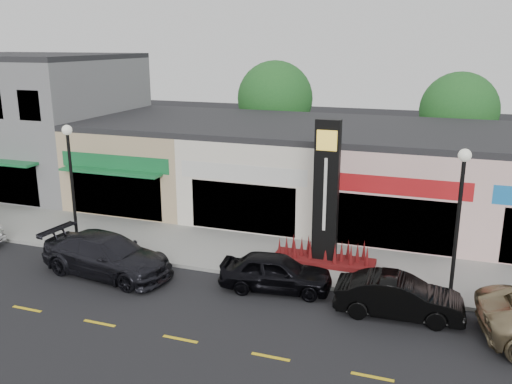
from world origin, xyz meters
TOP-DOWN VIEW (x-y plane):
  - ground at (0.00, 0.00)m, footprint 120.00×120.00m
  - sidewalk at (0.00, 4.35)m, footprint 52.00×4.30m
  - curb at (0.00, 2.10)m, footprint 52.00×0.20m
  - building_grey_2story at (-18.00, 11.48)m, footprint 12.00×10.95m
  - shop_beige at (-8.50, 11.46)m, footprint 7.00×10.85m
  - shop_cream at (-1.50, 11.47)m, footprint 7.00×10.01m
  - shop_pink_w at (5.50, 11.47)m, footprint 7.00×10.01m
  - tree_rear_west at (-4.00, 19.50)m, footprint 5.20×5.20m
  - tree_rear_mid at (8.00, 19.50)m, footprint 4.80×4.80m
  - lamp_west_near at (-8.00, 2.50)m, footprint 0.44×0.44m
  - lamp_east_near at (8.00, 2.50)m, footprint 0.44×0.44m
  - pylon_sign at (3.00, 4.20)m, footprint 4.20×1.30m
  - car_dark_sedan at (-5.03, 0.50)m, footprint 2.92×5.83m
  - car_black_sedan at (1.78, 1.40)m, footprint 2.22×4.40m
  - car_black_conv at (6.33, 0.86)m, footprint 1.70×4.35m

SIDE VIEW (x-z plane):
  - ground at x=0.00m, z-range 0.00..0.00m
  - sidewalk at x=0.00m, z-range 0.00..0.15m
  - curb at x=0.00m, z-range 0.00..0.15m
  - car_black_conv at x=6.33m, z-range 0.00..1.41m
  - car_black_sedan at x=1.78m, z-range 0.00..1.44m
  - car_dark_sedan at x=-5.03m, z-range 0.00..1.63m
  - pylon_sign at x=3.00m, z-range -0.73..5.27m
  - shop_cream at x=-1.50m, z-range 0.00..4.80m
  - shop_pink_w at x=5.50m, z-range 0.00..4.80m
  - shop_beige at x=-8.50m, z-range 0.00..4.80m
  - lamp_west_near at x=-8.00m, z-range 0.74..6.21m
  - lamp_east_near at x=8.00m, z-range 0.74..6.21m
  - building_grey_2story at x=-18.00m, z-range -0.01..8.29m
  - tree_rear_mid at x=8.00m, z-range 1.24..8.53m
  - tree_rear_west at x=-4.00m, z-range 1.30..9.13m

